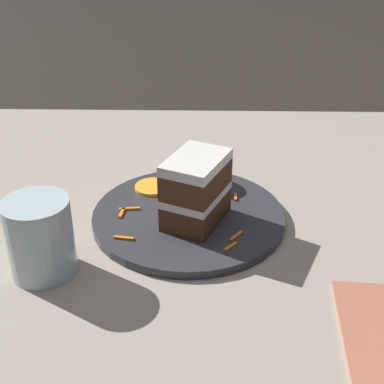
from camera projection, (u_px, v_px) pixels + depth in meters
The scene contains 8 objects.
ground_plane at pixel (205, 263), 0.70m from camera, with size 6.00×6.00×0.00m, color black.
dining_table at pixel (205, 252), 0.69m from camera, with size 0.96×0.93×0.04m, color gray.
plate at pixel (192, 216), 0.72m from camera, with size 0.26×0.26×0.01m, color #333338.
cake_slice at pixel (200, 190), 0.68m from camera, with size 0.09×0.11×0.09m.
cream_dollop at pixel (202, 168), 0.78m from camera, with size 0.06×0.06×0.05m, color white.
orange_garnish at pixel (156, 187), 0.78m from camera, with size 0.05×0.05×0.00m, color orange.
carrot_shreds_scatter at pixel (186, 215), 0.71m from camera, with size 0.17×0.15×0.00m.
drinking_glass at pixel (45, 242), 0.61m from camera, with size 0.08×0.08×0.09m.
Camera 1 is at (-0.00, -0.56, 0.42)m, focal length 50.00 mm.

